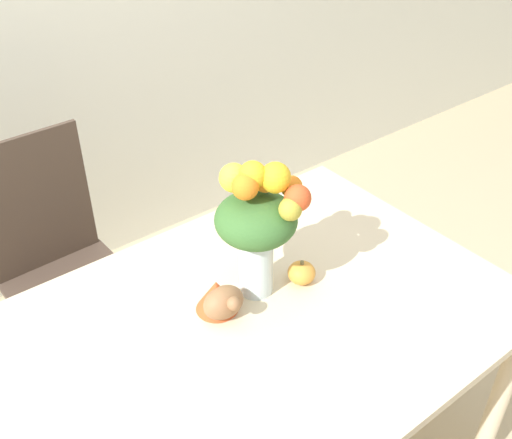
{
  "coord_description": "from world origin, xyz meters",
  "views": [
    {
      "loc": [
        -0.72,
        -0.94,
        1.93
      ],
      "look_at": [
        0.09,
        0.09,
        1.01
      ],
      "focal_mm": 42.0,
      "sensor_mm": 36.0,
      "label": 1
    }
  ],
  "objects": [
    {
      "name": "dining_table",
      "position": [
        0.0,
        0.0,
        0.67
      ],
      "size": [
        1.46,
        1.0,
        0.76
      ],
      "color": "beige",
      "rests_on": "ground_plane"
    },
    {
      "name": "flower_vase",
      "position": [
        0.09,
        0.09,
        1.0
      ],
      "size": [
        0.28,
        0.23,
        0.42
      ],
      "color": "silver",
      "rests_on": "dining_table"
    },
    {
      "name": "pumpkin",
      "position": [
        0.21,
        0.04,
        0.79
      ],
      "size": [
        0.08,
        0.08,
        0.08
      ],
      "color": "gold",
      "rests_on": "dining_table"
    },
    {
      "name": "turkey_figurine",
      "position": [
        -0.05,
        0.08,
        0.81
      ],
      "size": [
        0.12,
        0.16,
        0.1
      ],
      "color": "#936642",
      "rests_on": "dining_table"
    },
    {
      "name": "dining_chair_near_window",
      "position": [
        -0.23,
        0.84,
        0.51
      ],
      "size": [
        0.43,
        0.43,
        1.01
      ],
      "rotation": [
        0.0,
        0.0,
        0.03
      ],
      "color": "#47382D",
      "rests_on": "ground_plane"
    }
  ]
}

